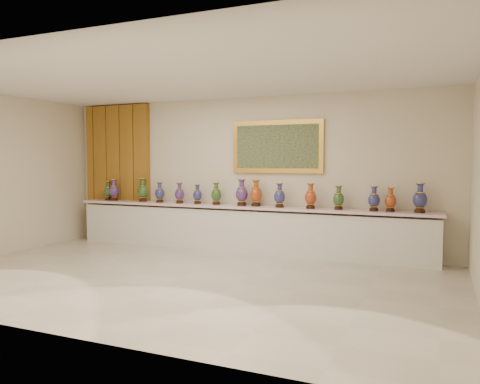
% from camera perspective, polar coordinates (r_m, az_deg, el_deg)
% --- Properties ---
extents(ground, '(8.00, 8.00, 0.00)m').
position_cam_1_polar(ground, '(7.19, -7.03, -10.39)').
color(ground, beige).
rests_on(ground, ground).
extents(room, '(8.00, 8.00, 8.00)m').
position_cam_1_polar(room, '(10.35, -12.04, 2.75)').
color(room, beige).
rests_on(room, ground).
extents(counter, '(7.28, 0.48, 0.90)m').
position_cam_1_polar(counter, '(9.11, 0.13, -4.56)').
color(counter, white).
rests_on(counter, ground).
extents(vase_0, '(0.22, 0.22, 0.42)m').
position_cam_1_polar(vase_0, '(10.67, -15.74, 0.05)').
color(vase_0, black).
rests_on(vase_0, counter).
extents(vase_1, '(0.26, 0.26, 0.47)m').
position_cam_1_polar(vase_1, '(10.51, -15.10, 0.13)').
color(vase_1, black).
rests_on(vase_1, counter).
extents(vase_2, '(0.30, 0.30, 0.50)m').
position_cam_1_polar(vase_2, '(10.14, -11.75, 0.11)').
color(vase_2, black).
rests_on(vase_2, counter).
extents(vase_3, '(0.21, 0.21, 0.43)m').
position_cam_1_polar(vase_3, '(9.86, -9.75, -0.15)').
color(vase_3, black).
rests_on(vase_3, counter).
extents(vase_4, '(0.23, 0.23, 0.42)m').
position_cam_1_polar(vase_4, '(9.60, -7.37, -0.24)').
color(vase_4, black).
rests_on(vase_4, counter).
extents(vase_5, '(0.22, 0.22, 0.39)m').
position_cam_1_polar(vase_5, '(9.46, -5.21, -0.37)').
color(vase_5, black).
rests_on(vase_5, counter).
extents(vase_6, '(0.21, 0.21, 0.44)m').
position_cam_1_polar(vase_6, '(9.24, -2.91, -0.33)').
color(vase_6, black).
rests_on(vase_6, counter).
extents(vase_7, '(0.32, 0.32, 0.51)m').
position_cam_1_polar(vase_7, '(8.99, 0.21, -0.22)').
color(vase_7, black).
rests_on(vase_7, counter).
extents(vase_8, '(0.27, 0.27, 0.50)m').
position_cam_1_polar(vase_8, '(8.91, 1.98, -0.29)').
color(vase_8, black).
rests_on(vase_8, counter).
extents(vase_9, '(0.22, 0.22, 0.45)m').
position_cam_1_polar(vase_9, '(8.71, 4.85, -0.54)').
color(vase_9, black).
rests_on(vase_9, counter).
extents(vase_10, '(0.24, 0.24, 0.46)m').
position_cam_1_polar(vase_10, '(8.54, 8.61, -0.63)').
color(vase_10, black).
rests_on(vase_10, counter).
extents(vase_11, '(0.24, 0.24, 0.42)m').
position_cam_1_polar(vase_11, '(8.47, 11.93, -0.82)').
color(vase_11, black).
rests_on(vase_11, counter).
extents(vase_12, '(0.26, 0.26, 0.43)m').
position_cam_1_polar(vase_12, '(8.36, 16.02, -0.92)').
color(vase_12, black).
rests_on(vase_12, counter).
extents(vase_13, '(0.24, 0.24, 0.41)m').
position_cam_1_polar(vase_13, '(8.35, 17.88, -1.02)').
color(vase_13, black).
rests_on(vase_13, counter).
extents(vase_14, '(0.23, 0.23, 0.50)m').
position_cam_1_polar(vase_14, '(8.33, 21.09, -0.83)').
color(vase_14, black).
rests_on(vase_14, counter).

